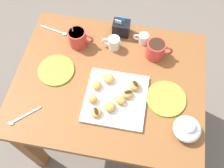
{
  "coord_description": "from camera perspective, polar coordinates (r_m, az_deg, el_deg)",
  "views": [
    {
      "loc": [
        0.13,
        -0.61,
        1.8
      ],
      "look_at": [
        0.02,
        -0.03,
        0.72
      ],
      "focal_mm": 40.88,
      "sensor_mm": 36.0,
      "label": 1
    }
  ],
  "objects": [
    {
      "name": "ground_plane",
      "position": [
        1.91,
        -0.44,
        -9.68
      ],
      "size": [
        8.0,
        8.0,
        0.0
      ],
      "primitive_type": "plane",
      "color": "#665B51"
    },
    {
      "name": "dining_table",
      "position": [
        1.38,
        -0.6,
        -1.97
      ],
      "size": [
        0.94,
        0.76,
        0.7
      ],
      "color": "brown",
      "rests_on": "ground_plane"
    },
    {
      "name": "pastry_plate_square",
      "position": [
        1.21,
        0.83,
        -3.25
      ],
      "size": [
        0.29,
        0.29,
        0.02
      ],
      "primitive_type": "cube",
      "color": "silver",
      "rests_on": "dining_table"
    },
    {
      "name": "coffee_mug_red_left",
      "position": [
        1.36,
        -7.65,
        10.21
      ],
      "size": [
        0.13,
        0.09,
        0.14
      ],
      "color": "red",
      "rests_on": "dining_table"
    },
    {
      "name": "coffee_mug_red_right",
      "position": [
        1.32,
        9.82,
        7.64
      ],
      "size": [
        0.13,
        0.09,
        0.09
      ],
      "color": "red",
      "rests_on": "dining_table"
    },
    {
      "name": "cream_pitcher_white",
      "position": [
        1.34,
        0.35,
        9.21
      ],
      "size": [
        0.1,
        0.06,
        0.07
      ],
      "color": "silver",
      "rests_on": "dining_table"
    },
    {
      "name": "sugar_caddy",
      "position": [
        1.41,
        2.07,
        12.43
      ],
      "size": [
        0.09,
        0.07,
        0.11
      ],
      "color": "black",
      "rests_on": "dining_table"
    },
    {
      "name": "ice_cream_bowl",
      "position": [
        1.17,
        16.49,
        -9.53
      ],
      "size": [
        0.12,
        0.12,
        0.09
      ],
      "color": "silver",
      "rests_on": "dining_table"
    },
    {
      "name": "chocolate_sauce_pitcher",
      "position": [
        1.38,
        7.03,
        10.15
      ],
      "size": [
        0.09,
        0.05,
        0.06
      ],
      "color": "silver",
      "rests_on": "dining_table"
    },
    {
      "name": "saucer_lime_left",
      "position": [
        1.32,
        -12.38,
        3.02
      ],
      "size": [
        0.18,
        0.18,
        0.01
      ],
      "primitive_type": "cylinder",
      "color": "#9EC633",
      "rests_on": "dining_table"
    },
    {
      "name": "saucer_lime_right",
      "position": [
        1.24,
        12.0,
        -3.22
      ],
      "size": [
        0.19,
        0.19,
        0.01
      ],
      "primitive_type": "cylinder",
      "color": "#9EC633",
      "rests_on": "dining_table"
    },
    {
      "name": "loose_spoon_near_saucer",
      "position": [
        1.47,
        -12.22,
        11.46
      ],
      "size": [
        0.16,
        0.05,
        0.01
      ],
      "color": "silver",
      "rests_on": "dining_table"
    },
    {
      "name": "loose_spoon_by_plate",
      "position": [
        1.25,
        -19.73,
        -7.13
      ],
      "size": [
        0.13,
        0.12,
        0.01
      ],
      "color": "silver",
      "rests_on": "dining_table"
    },
    {
      "name": "beignet_0",
      "position": [
        1.19,
        3.57,
        -2.21
      ],
      "size": [
        0.07,
        0.07,
        0.04
      ],
      "primitive_type": "ellipsoid",
      "rotation": [
        0.0,
        0.0,
        0.85
      ],
      "color": "#D19347",
      "rests_on": "pastry_plate_square"
    },
    {
      "name": "chocolate_drizzle_0",
      "position": [
        1.17,
        3.62,
        -1.78
      ],
      "size": [
        0.04,
        0.03,
        0.0
      ],
      "primitive_type": "ellipsoid",
      "rotation": [
        0.0,
        0.0,
        0.35
      ],
      "color": "black",
      "rests_on": "beignet_0"
    },
    {
      "name": "beignet_1",
      "position": [
        1.21,
        -3.43,
        -0.26
      ],
      "size": [
        0.04,
        0.05,
        0.03
      ],
      "primitive_type": "ellipsoid",
      "rotation": [
        0.0,
        0.0,
        1.58
      ],
      "color": "#D19347",
      "rests_on": "pastry_plate_square"
    },
    {
      "name": "beignet_2",
      "position": [
        1.18,
        1.87,
        -3.61
      ],
      "size": [
        0.07,
        0.06,
        0.04
      ],
      "primitive_type": "ellipsoid",
      "rotation": [
        0.0,
        0.0,
        1.17
      ],
      "color": "#D19347",
      "rests_on": "pastry_plate_square"
    },
    {
      "name": "beignet_3",
      "position": [
        1.21,
        5.17,
        -0.39
      ],
      "size": [
        0.07,
        0.07,
        0.04
      ],
      "primitive_type": "ellipsoid",
      "rotation": [
        0.0,
        0.0,
        2.58
      ],
      "color": "#D19347",
      "rests_on": "pastry_plate_square"
    },
    {
      "name": "chocolate_drizzle_3",
      "position": [
        1.19,
        5.25,
        0.09
      ],
      "size": [
        0.04,
        0.04,
        0.0
      ],
      "primitive_type": "ellipsoid",
      "rotation": [
        0.0,
        0.0,
        2.32
      ],
      "color": "black",
      "rests_on": "beignet_3"
    },
    {
      "name": "beignet_4",
      "position": [
        1.16,
        -0.45,
        -5.13
      ],
      "size": [
        0.07,
        0.07,
        0.04
      ],
      "primitive_type": "ellipsoid",
      "rotation": [
        0.0,
        0.0,
        5.71
      ],
      "color": "#D19347",
      "rests_on": "pastry_plate_square"
    },
    {
      "name": "beignet_5",
      "position": [
        1.23,
        -0.73,
        1.26
      ],
      "size": [
        0.06,
        0.06,
        0.04
      ],
      "primitive_type": "ellipsoid",
      "rotation": [
        0.0,
        0.0,
        4.59
      ],
      "color": "#D19347",
      "rests_on": "pastry_plate_square"
    },
    {
      "name": "beignet_6",
      "position": [
        1.16,
        -3.58,
        -6.35
      ],
      "size": [
        0.07,
        0.07,
        0.03
      ],
      "primitive_type": "ellipsoid",
      "rotation": [
        0.0,
        0.0,
        2.25
      ],
      "color": "#D19347",
      "rests_on": "pastry_plate_square"
    },
    {
      "name": "chocolate_drizzle_6",
      "position": [
        1.14,
        -3.62,
        -6.04
      ],
      "size": [
        0.03,
        0.04,
        0.0
      ],
      "primitive_type": "ellipsoid",
      "rotation": [
        0.0,
        0.0,
        2.07
      ],
      "color": "black",
      "rests_on": "beignet_6"
    },
    {
      "name": "beignet_7",
      "position": [
        1.18,
        -4.34,
        -3.37
      ],
      "size": [
        0.05,
        0.04,
        0.04
      ],
      "primitive_type": "ellipsoid",
      "rotation": [
        0.0,
        0.0,
        4.77
      ],
      "color": "#D19347",
      "rests_on": "pastry_plate_square"
    }
  ]
}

